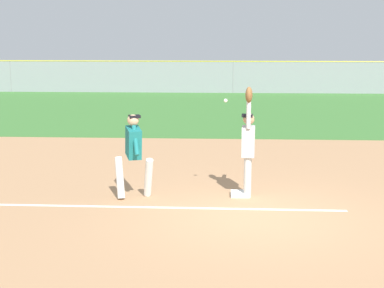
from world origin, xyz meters
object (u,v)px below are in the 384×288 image
at_px(parked_car_green, 84,76).
at_px(parked_car_tan, 153,76).
at_px(fielder, 248,143).
at_px(parked_car_black, 225,76).
at_px(parked_car_white, 379,77).
at_px(parked_car_silver, 305,77).
at_px(baseball, 226,101).
at_px(runner, 134,150).
at_px(first_base, 240,194).

relative_size(parked_car_green, parked_car_tan, 1.02).
height_order(fielder, parked_car_black, fielder).
xyz_separation_m(parked_car_green, parked_car_tan, (4.60, -0.47, 0.00)).
bearing_deg(parked_car_green, parked_car_white, -5.07).
bearing_deg(parked_car_silver, parked_car_tan, -172.11).
distance_m(parked_car_tan, parked_car_silver, 9.56).
height_order(parked_car_black, parked_car_white, same).
distance_m(parked_car_tan, parked_car_white, 14.22).
xyz_separation_m(baseball, parked_car_silver, (5.10, 24.94, -1.30)).
xyz_separation_m(fielder, parked_car_silver, (4.63, 24.98, -0.45)).
relative_size(runner, parked_car_black, 0.39).
xyz_separation_m(parked_car_green, parked_car_white, (18.82, -0.10, 0.00)).
bearing_deg(runner, baseball, -10.86).
bearing_deg(fielder, baseball, 0.14).
height_order(first_base, parked_car_green, parked_car_green).
xyz_separation_m(first_base, runner, (-2.16, -0.27, 0.96)).
bearing_deg(parked_car_black, parked_car_white, -0.93).
xyz_separation_m(first_base, fielder, (0.15, -0.03, 1.08)).
relative_size(first_base, parked_car_white, 0.08).
relative_size(runner, parked_car_tan, 0.39).
relative_size(first_base, parked_car_black, 0.09).
bearing_deg(parked_car_black, parked_car_silver, -4.41).
relative_size(first_base, runner, 0.22).
height_order(baseball, parked_car_tan, baseball).
bearing_deg(runner, parked_car_silver, 55.43).
height_order(baseball, parked_car_silver, baseball).
bearing_deg(parked_car_tan, parked_car_green, 175.77).
height_order(parked_car_tan, parked_car_white, same).
bearing_deg(fielder, parked_car_white, -106.30).
distance_m(parked_car_green, parked_car_tan, 4.63).
distance_m(baseball, parked_car_silver, 25.49).
bearing_deg(parked_car_green, fielder, -74.04).
xyz_separation_m(runner, parked_car_silver, (6.94, 25.21, -0.32)).
bearing_deg(parked_car_green, baseball, -74.95).
relative_size(parked_car_green, parked_car_silver, 0.99).
height_order(runner, parked_car_black, runner).
height_order(first_base, parked_car_white, parked_car_white).
distance_m(first_base, parked_car_black, 25.45).
distance_m(parked_car_black, parked_car_white, 9.69).
distance_m(fielder, runner, 2.33).
bearing_deg(parked_car_tan, runner, -82.39).
bearing_deg(first_base, parked_car_white, 69.38).
distance_m(first_base, parked_car_white, 26.80).
xyz_separation_m(fielder, baseball, (-0.47, 0.03, 0.86)).
height_order(parked_car_green, parked_car_black, same).
bearing_deg(baseball, parked_car_white, 68.74).
xyz_separation_m(first_base, parked_car_silver, (4.78, 24.95, 0.63)).
xyz_separation_m(first_base, parked_car_black, (-0.25, 25.44, 0.63)).
height_order(parked_car_tan, parked_car_black, same).
relative_size(parked_car_tan, parked_car_white, 0.98).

